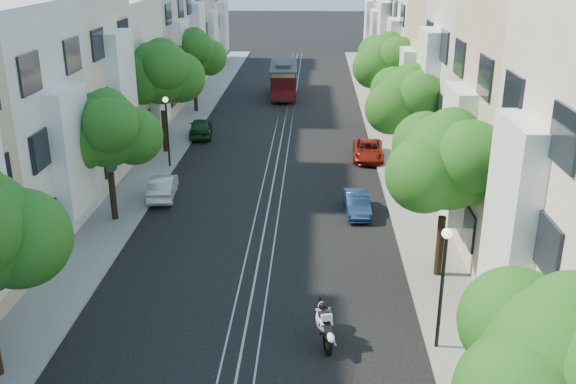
# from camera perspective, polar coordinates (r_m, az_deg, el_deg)

# --- Properties ---
(ground) EXTENTS (200.00, 200.00, 0.00)m
(ground) POSITION_cam_1_polar(r_m,az_deg,el_deg) (43.62, -0.63, 4.55)
(ground) COLOR black
(ground) RESTS_ON ground
(sidewalk_east) EXTENTS (2.50, 80.00, 0.12)m
(sidewalk_east) POSITION_cam_1_polar(r_m,az_deg,el_deg) (43.83, 8.90, 4.46)
(sidewalk_east) COLOR gray
(sidewalk_east) RESTS_ON ground
(sidewalk_west) EXTENTS (2.50, 80.00, 0.12)m
(sidewalk_west) POSITION_cam_1_polar(r_m,az_deg,el_deg) (44.56, -10.01, 4.66)
(sidewalk_west) COLOR gray
(sidewalk_west) RESTS_ON ground
(rail_left) EXTENTS (0.06, 80.00, 0.02)m
(rail_left) POSITION_cam_1_polar(r_m,az_deg,el_deg) (43.64, -1.36, 4.57)
(rail_left) COLOR gray
(rail_left) RESTS_ON ground
(rail_slot) EXTENTS (0.06, 80.00, 0.02)m
(rail_slot) POSITION_cam_1_polar(r_m,az_deg,el_deg) (43.61, -0.63, 4.56)
(rail_slot) COLOR gray
(rail_slot) RESTS_ON ground
(rail_right) EXTENTS (0.06, 80.00, 0.02)m
(rail_right) POSITION_cam_1_polar(r_m,az_deg,el_deg) (43.59, 0.09, 4.55)
(rail_right) COLOR gray
(rail_right) RESTS_ON ground
(lane_line) EXTENTS (0.08, 80.00, 0.01)m
(lane_line) POSITION_cam_1_polar(r_m,az_deg,el_deg) (43.62, -0.63, 4.55)
(lane_line) COLOR tan
(lane_line) RESTS_ON ground
(townhouses_east) EXTENTS (7.75, 72.00, 12.00)m
(townhouses_east) POSITION_cam_1_polar(r_m,az_deg,el_deg) (43.40, 15.47, 10.76)
(townhouses_east) COLOR beige
(townhouses_east) RESTS_ON ground
(townhouses_west) EXTENTS (7.75, 72.00, 11.76)m
(townhouses_west) POSITION_cam_1_polar(r_m,az_deg,el_deg) (44.63, -16.35, 10.79)
(townhouses_west) COLOR silver
(townhouses_west) RESTS_ON ground
(tree_e_a) EXTENTS (4.72, 3.87, 6.27)m
(tree_e_a) POSITION_cam_1_polar(r_m,az_deg,el_deg) (14.20, 23.39, -14.21)
(tree_e_a) COLOR black
(tree_e_a) RESTS_ON ground
(tree_e_b) EXTENTS (4.93, 4.08, 6.68)m
(tree_e_b) POSITION_cam_1_polar(r_m,az_deg,el_deg) (24.50, 14.12, 2.49)
(tree_e_b) COLOR black
(tree_e_b) RESTS_ON ground
(tree_e_c) EXTENTS (4.84, 3.99, 6.52)m
(tree_e_c) POSITION_cam_1_polar(r_m,az_deg,el_deg) (35.00, 10.70, 7.92)
(tree_e_c) COLOR black
(tree_e_c) RESTS_ON ground
(tree_e_d) EXTENTS (5.01, 4.16, 6.85)m
(tree_e_d) POSITION_cam_1_polar(r_m,az_deg,el_deg) (45.67, 8.86, 11.31)
(tree_e_d) COLOR black
(tree_e_d) RESTS_ON ground
(tree_w_b) EXTENTS (4.72, 3.87, 6.27)m
(tree_w_b) POSITION_cam_1_polar(r_m,az_deg,el_deg) (30.35, -15.75, 5.16)
(tree_w_b) COLOR black
(tree_w_b) RESTS_ON ground
(tree_w_c) EXTENTS (5.13, 4.28, 7.09)m
(tree_w_c) POSITION_cam_1_polar(r_m,az_deg,el_deg) (40.55, -11.19, 10.29)
(tree_w_c) COLOR black
(tree_w_c) RESTS_ON ground
(tree_w_d) EXTENTS (4.84, 3.99, 6.52)m
(tree_w_d) POSITION_cam_1_polar(r_m,az_deg,el_deg) (51.24, -8.35, 12.03)
(tree_w_d) COLOR black
(tree_w_d) RESTS_ON ground
(lamp_east) EXTENTS (0.32, 0.32, 4.16)m
(lamp_east) POSITION_cam_1_polar(r_m,az_deg,el_deg) (20.51, 13.64, -6.85)
(lamp_east) COLOR black
(lamp_east) RESTS_ON ground
(lamp_west) EXTENTS (0.32, 0.32, 4.16)m
(lamp_west) POSITION_cam_1_polar(r_m,az_deg,el_deg) (37.99, -10.72, 6.19)
(lamp_west) COLOR black
(lamp_west) RESTS_ON ground
(sportbike_rider) EXTENTS (0.70, 2.15, 1.50)m
(sportbike_rider) POSITION_cam_1_polar(r_m,az_deg,el_deg) (21.36, 3.18, -11.44)
(sportbike_rider) COLOR black
(sportbike_rider) RESTS_ON ground
(cable_car) EXTENTS (2.55, 7.41, 2.82)m
(cable_car) POSITION_cam_1_polar(r_m,az_deg,el_deg) (57.08, -0.39, 10.14)
(cable_car) COLOR black
(cable_car) RESTS_ON ground
(parked_car_e_mid) EXTENTS (1.27, 3.27, 1.06)m
(parked_car_e_mid) POSITION_cam_1_polar(r_m,az_deg,el_deg) (31.51, 6.17, -1.02)
(parked_car_e_mid) COLOR #0C1F40
(parked_car_e_mid) RESTS_ON ground
(parked_car_e_far) EXTENTS (2.01, 4.07, 1.11)m
(parked_car_e_far) POSITION_cam_1_polar(r_m,az_deg,el_deg) (39.97, 7.14, 3.70)
(parked_car_e_far) COLOR maroon
(parked_car_e_far) RESTS_ON ground
(parked_car_w_mid) EXTENTS (1.60, 3.68, 1.18)m
(parked_car_w_mid) POSITION_cam_1_polar(r_m,az_deg,el_deg) (34.00, -11.07, 0.46)
(parked_car_w_mid) COLOR silver
(parked_car_w_mid) RESTS_ON ground
(parked_car_w_far) EXTENTS (1.98, 3.96, 1.30)m
(parked_car_w_far) POSITION_cam_1_polar(r_m,az_deg,el_deg) (44.92, -7.76, 5.70)
(parked_car_w_far) COLOR #163718
(parked_car_w_far) RESTS_ON ground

